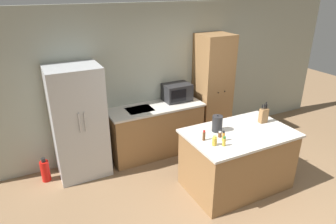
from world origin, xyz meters
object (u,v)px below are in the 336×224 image
object	(u,v)px
knife_block	(264,115)
spice_bottle_short_red	(220,134)
refrigerator	(79,123)
pantry_cabinet	(212,90)
spice_bottle_pale_salt	(215,141)
microwave	(177,92)
spice_bottle_amber_oil	(223,136)
spice_bottle_tall_dark	(224,142)
spice_bottle_green_herb	(204,136)
kettle	(217,124)
fire_extinguisher	(45,171)

from	to	relation	value
knife_block	spice_bottle_short_red	distance (m)	0.88
refrigerator	knife_block	bearing A→B (deg)	-27.48
pantry_cabinet	spice_bottle_pale_salt	xyz separation A→B (m)	(-1.07, -1.60, -0.05)
microwave	spice_bottle_amber_oil	xyz separation A→B (m)	(-0.17, -1.63, -0.09)
spice_bottle_tall_dark	spice_bottle_pale_salt	distance (m)	0.12
spice_bottle_tall_dark	spice_bottle_amber_oil	size ratio (longest dim) A/B	0.93
pantry_cabinet	spice_bottle_short_red	xyz separation A→B (m)	(-0.87, -1.44, -0.08)
pantry_cabinet	spice_bottle_green_herb	size ratio (longest dim) A/B	13.81
spice_bottle_short_red	spice_bottle_green_herb	world-z (taller)	spice_bottle_green_herb
spice_bottle_green_herb	pantry_cabinet	bearing A→B (deg)	51.92
kettle	fire_extinguisher	xyz separation A→B (m)	(-2.31, 1.25, -0.85)
microwave	spice_bottle_short_red	xyz separation A→B (m)	(-0.15, -1.52, -0.12)
spice_bottle_amber_oil	kettle	size ratio (longest dim) A/B	0.56
knife_block	kettle	world-z (taller)	knife_block
spice_bottle_amber_oil	pantry_cabinet	bearing A→B (deg)	60.21
spice_bottle_green_herb	knife_block	bearing A→B (deg)	3.66
spice_bottle_short_red	spice_bottle_pale_salt	bearing A→B (deg)	-142.05
spice_bottle_pale_salt	kettle	xyz separation A→B (m)	(0.27, 0.33, 0.05)
refrigerator	spice_bottle_amber_oil	distance (m)	2.22
pantry_cabinet	refrigerator	bearing A→B (deg)	-179.06
kettle	microwave	bearing A→B (deg)	86.76
spice_bottle_pale_salt	fire_extinguisher	size ratio (longest dim) A/B	0.34
spice_bottle_pale_salt	fire_extinguisher	xyz separation A→B (m)	(-2.04, 1.58, -0.80)
knife_block	fire_extinguisher	size ratio (longest dim) A/B	0.82
spice_bottle_green_herb	microwave	bearing A→B (deg)	75.20
refrigerator	knife_block	xyz separation A→B (m)	(2.52, -1.31, 0.14)
fire_extinguisher	microwave	bearing A→B (deg)	2.37
microwave	kettle	size ratio (longest dim) A/B	1.87
spice_bottle_pale_salt	refrigerator	bearing A→B (deg)	132.80
refrigerator	spice_bottle_amber_oil	bearing A→B (deg)	-43.03
spice_bottle_green_herb	refrigerator	bearing A→B (deg)	135.32
spice_bottle_amber_oil	spice_bottle_green_herb	world-z (taller)	spice_bottle_green_herb
spice_bottle_pale_salt	spice_bottle_green_herb	bearing A→B (deg)	105.07
microwave	kettle	world-z (taller)	microwave
spice_bottle_green_herb	kettle	world-z (taller)	kettle
spice_bottle_tall_dark	fire_extinguisher	bearing A→B (deg)	142.34
spice_bottle_tall_dark	kettle	world-z (taller)	kettle
pantry_cabinet	spice_bottle_green_herb	distance (m)	1.81
refrigerator	spice_bottle_short_red	xyz separation A→B (m)	(1.64, -1.40, 0.06)
spice_bottle_tall_dark	fire_extinguisher	distance (m)	2.81
spice_bottle_amber_oil	spice_bottle_pale_salt	bearing A→B (deg)	-165.20
spice_bottle_tall_dark	spice_bottle_green_herb	xyz separation A→B (m)	(-0.15, 0.25, 0.01)
refrigerator	microwave	distance (m)	1.80
spice_bottle_amber_oil	spice_bottle_green_herb	xyz separation A→B (m)	(-0.22, 0.13, 0.00)
knife_block	fire_extinguisher	xyz separation A→B (m)	(-3.11, 1.33, -0.85)
pantry_cabinet	knife_block	bearing A→B (deg)	-89.75
refrigerator	knife_block	size ratio (longest dim) A/B	5.38
pantry_cabinet	kettle	xyz separation A→B (m)	(-0.79, -1.27, 0.00)
spice_bottle_tall_dark	spice_bottle_pale_salt	world-z (taller)	spice_bottle_pale_salt
spice_bottle_tall_dark	fire_extinguisher	size ratio (longest dim) A/B	0.34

